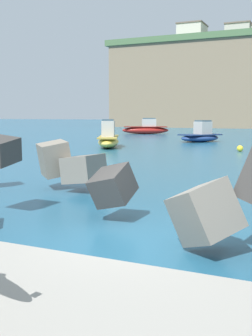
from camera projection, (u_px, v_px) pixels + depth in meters
The scene contains 9 objects.
ground_plane at pixel (139, 240), 8.35m from camera, with size 400.00×400.00×0.00m, color #235B7A.
walkway_path at pixel (5, 326), 4.72m from camera, with size 48.00×4.40×0.24m, color #9E998E.
breakwater_jetty at pixel (197, 181), 9.33m from camera, with size 30.13×7.54×2.31m.
boat_near_left at pixel (108, 139), 32.17m from camera, with size 3.62×5.57×2.21m.
boat_near_right at pixel (146, 129), 54.69m from camera, with size 6.27×4.18×2.13m.
boat_mid_left at pixel (201, 135), 38.83m from camera, with size 4.13×4.65×2.03m.
mooring_buoy_inner at pixel (240, 148), 28.53m from camera, with size 0.44×0.44×0.44m.
station_building_west at pixel (239, 36), 94.66m from camera, with size 5.74×7.52×5.15m.
station_building_central at pixel (192, 37), 96.95m from camera, with size 6.10×6.96×5.76m.
Camera 1 is at (3.10, -7.48, 2.53)m, focal length 43.97 mm.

